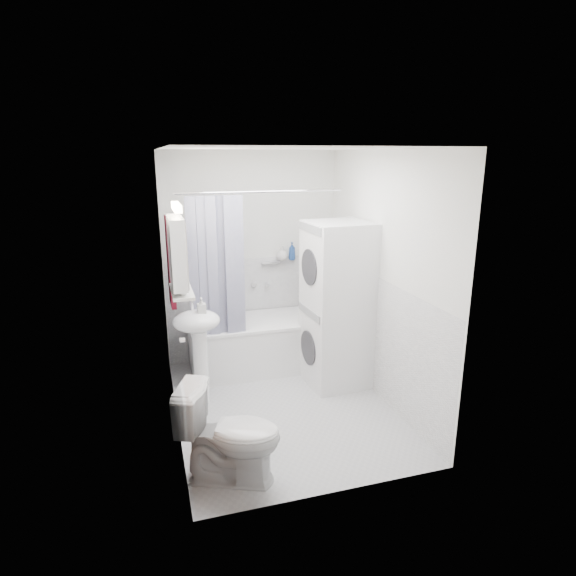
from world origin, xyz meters
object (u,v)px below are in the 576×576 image
object	(u,v)px
sink	(198,336)
toilet	(230,435)
bathtub	(257,342)
washer_dryer	(337,305)

from	to	relation	value
sink	toilet	distance (m)	1.26
bathtub	toilet	size ratio (longest dim) A/B	1.99
sink	washer_dryer	bearing A→B (deg)	2.53
washer_dryer	toilet	xyz separation A→B (m)	(-1.35, -1.27, -0.49)
bathtub	sink	bearing A→B (deg)	-138.31
bathtub	sink	world-z (taller)	sink
bathtub	toilet	xyz separation A→B (m)	(-0.63, -1.85, 0.05)
bathtub	toilet	distance (m)	1.96
washer_dryer	sink	bearing A→B (deg)	178.92
washer_dryer	toilet	distance (m)	1.92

